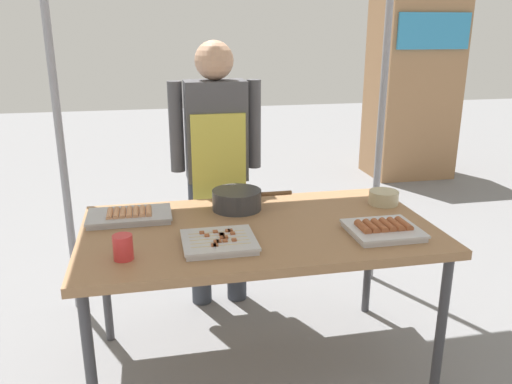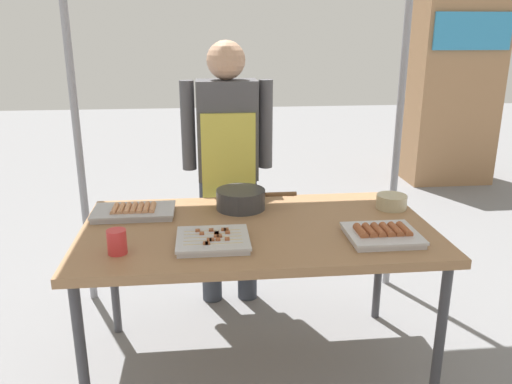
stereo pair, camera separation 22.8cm
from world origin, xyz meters
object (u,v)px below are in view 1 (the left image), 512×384
Objects in this scene: tray_grilled_sausages at (383,229)px; drink_cup_near_edge at (123,247)px; stall_table at (258,237)px; tray_pork_links at (130,216)px; neighbor_stall_left at (412,87)px; tray_meat_skewers at (219,242)px; condiment_bowl at (384,198)px; cooking_wok at (237,199)px; vendor_woman at (216,156)px.

drink_cup_near_edge is at bearing -178.10° from tray_grilled_sausages.
stall_table is 0.62m from tray_pork_links.
tray_grilled_sausages is 1.11m from drink_cup_near_edge.
tray_pork_links is 4.25m from neighbor_stall_left.
tray_meat_skewers is 0.98m from condiment_bowl.
tray_grilled_sausages is 0.75× the size of cooking_wok.
tray_grilled_sausages is at bearing -1.47° from tray_meat_skewers.
tray_meat_skewers is 0.15× the size of neighbor_stall_left.
tray_pork_links reaches higher than stall_table.
neighbor_stall_left is (2.64, 3.38, 0.24)m from tray_meat_skewers.
condiment_bowl is at bearing 64.88° from tray_grilled_sausages.
vendor_woman is at bearing 82.92° from tray_meat_skewers.
tray_meat_skewers is at bearing -158.12° from condiment_bowl.
tray_pork_links is 0.96× the size of cooking_wok.
cooking_wok reaches higher than tray_meat_skewers.
vendor_woman is (0.50, 0.94, 0.12)m from drink_cup_near_edge.
drink_cup_near_edge is 4.58m from neighbor_stall_left.
condiment_bowl is (0.70, 0.18, 0.09)m from stall_table.
tray_pork_links reaches higher than tray_meat_skewers.
tray_pork_links is at bearing 133.49° from tray_meat_skewers.
drink_cup_near_edge is at bearing -157.98° from stall_table.
neighbor_stall_left is at bearing 60.63° from tray_grilled_sausages.
vendor_woman reaches higher than drink_cup_near_edge.
condiment_bowl is (0.75, -0.08, -0.02)m from cooking_wok.
drink_cup_near_edge is at bearing -91.47° from tray_pork_links.
neighbor_stall_left reaches higher than tray_grilled_sausages.
tray_pork_links is 3.88× the size of drink_cup_near_edge.
drink_cup_near_edge reaches higher than condiment_bowl.
tray_grilled_sausages is 0.15× the size of neighbor_stall_left.
tray_meat_skewers reaches higher than stall_table.
condiment_bowl is at bearing -5.70° from cooking_wok.
tray_meat_skewers is 0.39m from drink_cup_near_edge.
tray_meat_skewers is at bearing -46.51° from tray_pork_links.
tray_grilled_sausages is 3.02× the size of drink_cup_near_edge.
cooking_wok is (0.53, 0.05, 0.03)m from tray_pork_links.
drink_cup_near_edge is 0.05× the size of neighbor_stall_left.
stall_table is 5.26× the size of tray_grilled_sausages.
drink_cup_near_edge is (-1.11, -0.04, 0.03)m from tray_grilled_sausages.
tray_meat_skewers is 0.90m from vendor_woman.
drink_cup_near_edge is at bearing -137.40° from cooking_wok.
cooking_wok reaches higher than tray_pork_links.
vendor_woman reaches higher than tray_grilled_sausages.
cooking_wok is 0.20× the size of neighbor_stall_left.
vendor_woman is (-0.80, 0.52, 0.14)m from condiment_bowl.
tray_pork_links is at bearing 159.46° from tray_grilled_sausages.
cooking_wok is at bearing 141.41° from tray_grilled_sausages.
tray_grilled_sausages is at bearing -21.22° from stall_table.
cooking_wok is 2.68× the size of condiment_bowl.
drink_cup_near_edge is (-1.29, -0.42, 0.02)m from condiment_bowl.
condiment_bowl is at bearing -1.33° from tray_pork_links.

